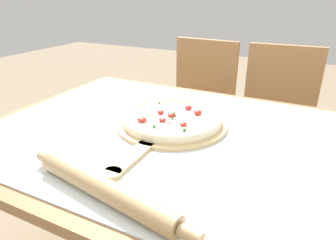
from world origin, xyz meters
TOP-DOWN VIEW (x-y plane):
  - dining_table at (0.00, 0.00)m, footprint 1.27×0.93m
  - towel_cloth at (0.00, 0.00)m, footprint 1.19×0.85m
  - pizza_peel at (-0.04, 0.03)m, footprint 0.37×0.54m
  - pizza at (-0.04, 0.05)m, footprint 0.33×0.33m
  - rolling_pin at (0.00, -0.36)m, footprint 0.48×0.12m
  - chair_left at (-0.23, 0.81)m, footprint 0.43×0.43m
  - chair_right at (0.22, 0.81)m, footprint 0.42×0.42m

SIDE VIEW (x-z plane):
  - chair_left at x=-0.23m, z-range 0.07..0.98m
  - chair_right at x=0.22m, z-range 0.07..0.98m
  - dining_table at x=0.00m, z-range 0.26..1.00m
  - towel_cloth at x=0.00m, z-range 0.74..0.74m
  - pizza_peel at x=-0.04m, z-range 0.74..0.76m
  - rolling_pin at x=0.00m, z-range 0.74..0.79m
  - pizza at x=-0.04m, z-range 0.75..0.79m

